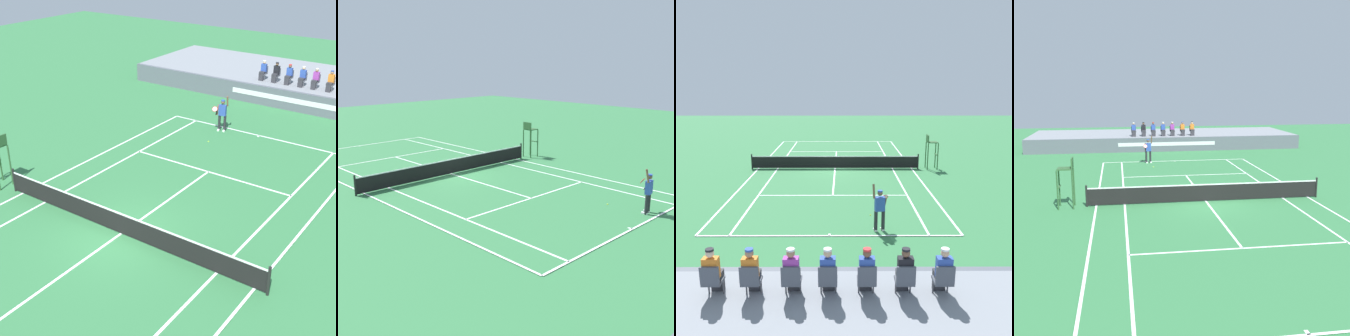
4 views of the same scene
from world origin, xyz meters
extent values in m
plane|color=#337542|center=(0.00, 0.00, 0.00)|extent=(80.00, 80.00, 0.00)
cube|color=#337542|center=(0.00, 0.00, 0.01)|extent=(10.98, 23.78, 0.02)
cube|color=white|center=(0.00, 11.89, 0.02)|extent=(10.98, 0.10, 0.01)
cube|color=white|center=(0.00, -11.89, 0.02)|extent=(10.98, 0.10, 0.01)
cube|color=white|center=(-5.49, 0.00, 0.02)|extent=(0.10, 23.78, 0.01)
cube|color=white|center=(5.49, 0.00, 0.02)|extent=(0.10, 23.78, 0.01)
cube|color=white|center=(-4.11, 0.00, 0.02)|extent=(0.10, 23.78, 0.01)
cube|color=white|center=(4.11, 0.00, 0.02)|extent=(0.10, 23.78, 0.01)
cube|color=white|center=(0.00, 6.40, 0.02)|extent=(8.22, 0.10, 0.01)
cube|color=white|center=(0.00, -6.40, 0.02)|extent=(8.22, 0.10, 0.01)
cube|color=white|center=(0.00, 0.00, 0.02)|extent=(0.10, 12.80, 0.01)
cube|color=white|center=(0.00, 11.79, 0.02)|extent=(0.10, 0.20, 0.01)
cube|color=white|center=(0.00, -11.79, 0.02)|extent=(0.10, 0.20, 0.01)
cylinder|color=black|center=(-5.94, 0.00, 0.54)|extent=(0.10, 0.10, 1.07)
cylinder|color=black|center=(5.94, 0.00, 0.54)|extent=(0.10, 0.10, 1.07)
cube|color=black|center=(0.00, 0.00, 0.48)|extent=(11.78, 0.02, 0.84)
cube|color=white|center=(0.00, 0.00, 0.90)|extent=(11.78, 0.03, 0.06)
cylinder|color=#232328|center=(-1.94, 11.42, 0.46)|extent=(0.15, 0.15, 0.92)
cylinder|color=#232328|center=(-2.25, 11.36, 0.46)|extent=(0.15, 0.15, 0.92)
cube|color=white|center=(-1.92, 11.37, 0.05)|extent=(0.18, 0.30, 0.10)
cube|color=white|center=(-2.24, 11.30, 0.05)|extent=(0.18, 0.30, 0.10)
cube|color=#2D4CA8|center=(-2.09, 11.39, 1.22)|extent=(0.44, 0.32, 0.60)
sphere|color=brown|center=(-2.09, 11.39, 1.69)|extent=(0.22, 0.22, 0.22)
cylinder|color=#2D4CA8|center=(-2.09, 11.39, 1.78)|extent=(0.21, 0.21, 0.06)
cylinder|color=brown|center=(-1.83, 11.42, 1.78)|extent=(0.13, 0.23, 0.61)
cylinder|color=brown|center=(-2.33, 11.24, 1.24)|extent=(0.16, 0.34, 0.56)
cylinder|color=black|center=(-2.34, 11.11, 1.11)|extent=(0.07, 0.19, 0.25)
torus|color=red|center=(-2.34, 10.94, 1.37)|extent=(0.34, 0.25, 0.26)
cylinder|color=silver|center=(-2.34, 10.94, 1.37)|extent=(0.30, 0.21, 0.22)
sphere|color=#D1E533|center=(-1.86, 9.53, 0.03)|extent=(0.07, 0.07, 0.07)
cylinder|color=#2D562D|center=(-7.25, -0.35, 0.95)|extent=(0.07, 0.07, 1.90)
cylinder|color=#2D562D|center=(-7.25, 0.35, 0.95)|extent=(0.07, 0.07, 1.90)
cylinder|color=#2D562D|center=(-6.55, -0.35, 0.95)|extent=(0.07, 0.07, 1.90)
cylinder|color=#2D562D|center=(-6.55, 0.35, 0.95)|extent=(0.07, 0.07, 1.90)
cube|color=#2D562D|center=(-6.90, 0.00, 1.93)|extent=(0.70, 0.70, 0.06)
cube|color=#2D562D|center=(-6.55, 0.00, 2.20)|extent=(0.06, 0.70, 0.48)
cube|color=#2D562D|center=(-7.21, 0.00, 1.04)|extent=(0.10, 0.70, 0.04)
camera|label=1|loc=(10.37, -11.76, 10.31)|focal=52.95mm
camera|label=2|loc=(14.90, 19.91, 6.63)|focal=46.16mm
camera|label=3|loc=(-0.55, 26.25, 6.30)|focal=40.22mm
camera|label=4|loc=(-4.36, -20.42, 5.84)|focal=45.31mm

